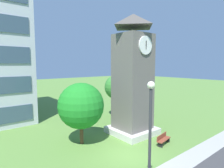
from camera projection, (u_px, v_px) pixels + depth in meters
ground_plane at (127, 155)px, 14.52m from camera, size 160.00×160.00×0.00m
clock_tower at (133, 81)px, 18.68m from camera, size 4.15×4.15×11.85m
park_bench at (163, 139)px, 16.48m from camera, size 1.86×0.82×0.88m
street_lamp at (150, 132)px, 8.80m from camera, size 0.36×0.36×6.24m
tree_near_tower at (117, 87)px, 24.82m from camera, size 3.22×3.22×5.63m
tree_by_building at (81, 106)px, 16.35m from camera, size 4.03×4.03×5.44m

